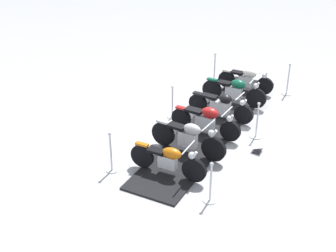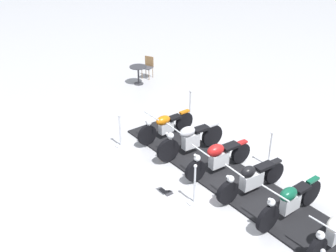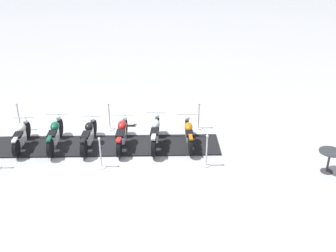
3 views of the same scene
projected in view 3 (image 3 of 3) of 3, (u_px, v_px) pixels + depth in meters
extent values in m
plane|color=#B2B2B7|center=(106.00, 146.00, 14.62)|extent=(80.00, 80.00, 0.00)
cube|color=black|center=(106.00, 146.00, 14.61)|extent=(4.03, 8.22, 0.05)
cylinder|color=black|center=(187.00, 127.00, 15.18)|extent=(0.64, 0.29, 0.64)
cylinder|color=black|center=(190.00, 146.00, 13.86)|extent=(0.64, 0.29, 0.64)
cube|color=silver|center=(189.00, 136.00, 14.51)|extent=(0.52, 0.32, 0.34)
ellipsoid|color=#D16B0F|center=(189.00, 127.00, 14.49)|extent=(0.58, 0.43, 0.28)
cube|color=black|center=(190.00, 134.00, 14.11)|extent=(0.50, 0.38, 0.08)
cube|color=#D16B0F|center=(191.00, 137.00, 13.71)|extent=(0.37, 0.22, 0.06)
cylinder|color=silver|center=(187.00, 121.00, 14.98)|extent=(0.33, 0.16, 0.55)
cylinder|color=silver|center=(188.00, 114.00, 14.75)|extent=(0.26, 0.70, 0.04)
sphere|color=silver|center=(187.00, 118.00, 14.93)|extent=(0.18, 0.18, 0.18)
cylinder|color=black|center=(157.00, 126.00, 15.19)|extent=(0.69, 0.38, 0.70)
cylinder|color=black|center=(154.00, 147.00, 13.78)|extent=(0.69, 0.38, 0.70)
cube|color=silver|center=(155.00, 134.00, 14.46)|extent=(0.56, 0.40, 0.43)
ellipsoid|color=#B7BAC1|center=(156.00, 124.00, 14.42)|extent=(0.59, 0.48, 0.30)
cube|color=black|center=(155.00, 132.00, 14.01)|extent=(0.55, 0.44, 0.08)
cube|color=#B7BAC1|center=(153.00, 137.00, 13.61)|extent=(0.41, 0.28, 0.06)
cylinder|color=silver|center=(157.00, 120.00, 14.97)|extent=(0.35, 0.20, 0.59)
cylinder|color=silver|center=(157.00, 112.00, 14.73)|extent=(0.32, 0.68, 0.04)
sphere|color=silver|center=(157.00, 116.00, 14.91)|extent=(0.18, 0.18, 0.18)
cylinder|color=black|center=(125.00, 127.00, 15.19)|extent=(0.62, 0.34, 0.61)
cylinder|color=black|center=(119.00, 148.00, 13.76)|extent=(0.62, 0.34, 0.61)
cube|color=silver|center=(122.00, 136.00, 14.45)|extent=(0.60, 0.41, 0.41)
ellipsoid|color=#AD1919|center=(122.00, 125.00, 14.42)|extent=(0.61, 0.49, 0.32)
cube|color=black|center=(120.00, 133.00, 13.97)|extent=(0.59, 0.46, 0.08)
cube|color=#AD1919|center=(119.00, 140.00, 13.61)|extent=(0.37, 0.26, 0.06)
cylinder|color=silver|center=(124.00, 122.00, 15.01)|extent=(0.28, 0.17, 0.53)
cylinder|color=silver|center=(124.00, 115.00, 14.81)|extent=(0.31, 0.70, 0.04)
sphere|color=silver|center=(124.00, 119.00, 14.99)|extent=(0.18, 0.18, 0.18)
cylinder|color=black|center=(93.00, 128.00, 15.16)|extent=(0.61, 0.36, 0.61)
cylinder|color=black|center=(84.00, 149.00, 13.74)|extent=(0.61, 0.36, 0.61)
cube|color=silver|center=(89.00, 136.00, 14.42)|extent=(0.67, 0.46, 0.39)
ellipsoid|color=black|center=(89.00, 127.00, 14.42)|extent=(0.50, 0.43, 0.29)
cube|color=black|center=(85.00, 135.00, 13.94)|extent=(0.59, 0.44, 0.08)
cube|color=black|center=(83.00, 140.00, 13.60)|extent=(0.37, 0.28, 0.06)
cylinder|color=silver|center=(92.00, 123.00, 14.97)|extent=(0.31, 0.18, 0.51)
cylinder|color=silver|center=(91.00, 116.00, 14.75)|extent=(0.29, 0.64, 0.04)
sphere|color=silver|center=(92.00, 120.00, 14.93)|extent=(0.18, 0.18, 0.18)
cylinder|color=black|center=(60.00, 128.00, 15.11)|extent=(0.67, 0.31, 0.67)
cylinder|color=black|center=(50.00, 148.00, 13.71)|extent=(0.67, 0.31, 0.67)
cube|color=silver|center=(55.00, 136.00, 14.39)|extent=(0.58, 0.35, 0.40)
ellipsoid|color=#0F5138|center=(55.00, 126.00, 14.36)|extent=(0.58, 0.45, 0.30)
cube|color=black|center=(52.00, 134.00, 13.96)|extent=(0.50, 0.40, 0.08)
cube|color=#0F5138|center=(49.00, 139.00, 13.55)|extent=(0.39, 0.24, 0.06)
cylinder|color=silver|center=(59.00, 122.00, 14.91)|extent=(0.29, 0.15, 0.58)
cylinder|color=silver|center=(57.00, 114.00, 14.69)|extent=(0.27, 0.74, 0.04)
sphere|color=silver|center=(58.00, 118.00, 14.87)|extent=(0.18, 0.18, 0.18)
cylinder|color=black|center=(27.00, 130.00, 15.03)|extent=(0.61, 0.29, 0.60)
cylinder|color=black|center=(16.00, 148.00, 13.77)|extent=(0.61, 0.29, 0.60)
cube|color=silver|center=(22.00, 137.00, 14.38)|extent=(0.55, 0.35, 0.37)
ellipsoid|color=silver|center=(21.00, 128.00, 14.35)|extent=(0.55, 0.43, 0.30)
cube|color=black|center=(18.00, 135.00, 13.96)|extent=(0.48, 0.38, 0.08)
cube|color=silver|center=(15.00, 140.00, 13.63)|extent=(0.36, 0.23, 0.06)
cylinder|color=silver|center=(25.00, 124.00, 14.85)|extent=(0.28, 0.15, 0.52)
cylinder|color=silver|center=(23.00, 117.00, 14.65)|extent=(0.25, 0.72, 0.04)
sphere|color=silver|center=(25.00, 121.00, 14.83)|extent=(0.18, 0.18, 0.18)
cylinder|color=silver|center=(110.00, 129.00, 15.85)|extent=(0.35, 0.35, 0.03)
cylinder|color=silver|center=(109.00, 117.00, 15.62)|extent=(0.05, 0.05, 1.02)
sphere|color=silver|center=(108.00, 104.00, 15.38)|extent=(0.09, 0.09, 0.09)
cylinder|color=silver|center=(102.00, 166.00, 13.38)|extent=(0.34, 0.34, 0.03)
cylinder|color=silver|center=(100.00, 153.00, 13.16)|extent=(0.05, 0.05, 0.99)
sphere|color=silver|center=(99.00, 139.00, 12.92)|extent=(0.09, 0.09, 0.09)
cylinder|color=silver|center=(198.00, 128.00, 15.93)|extent=(0.33, 0.33, 0.03)
cylinder|color=silver|center=(199.00, 116.00, 15.71)|extent=(0.05, 0.05, 0.97)
sphere|color=silver|center=(199.00, 104.00, 15.47)|extent=(0.09, 0.09, 0.09)
cylinder|color=silver|center=(21.00, 130.00, 15.78)|extent=(0.36, 0.36, 0.03)
cylinder|color=silver|center=(19.00, 117.00, 15.54)|extent=(0.05, 0.05, 1.04)
sphere|color=silver|center=(17.00, 104.00, 15.29)|extent=(0.09, 0.09, 0.09)
cylinder|color=silver|center=(206.00, 165.00, 13.46)|extent=(0.30, 0.30, 0.03)
cylinder|color=silver|center=(207.00, 151.00, 13.22)|extent=(0.05, 0.05, 1.04)
sphere|color=silver|center=(207.00, 136.00, 12.97)|extent=(0.09, 0.09, 0.09)
cube|color=#333338|center=(130.00, 125.00, 16.13)|extent=(0.31, 0.41, 0.02)
cube|color=white|center=(130.00, 122.00, 16.07)|extent=(0.37, 0.40, 0.12)
cylinder|color=#2D2D33|center=(326.00, 171.00, 13.12)|extent=(0.39, 0.39, 0.02)
cylinder|color=#2D2D33|center=(328.00, 162.00, 12.96)|extent=(0.07, 0.07, 0.71)
cylinder|color=#2D2D33|center=(331.00, 152.00, 12.79)|extent=(0.71, 0.71, 0.03)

